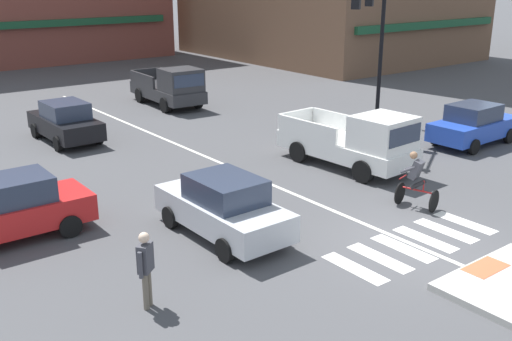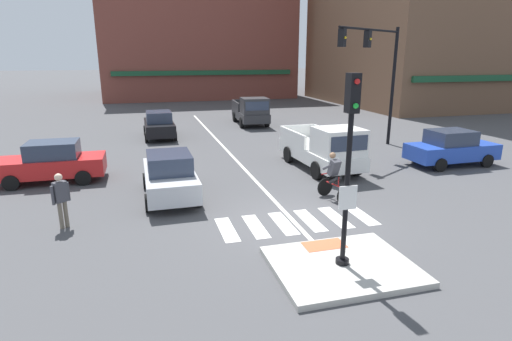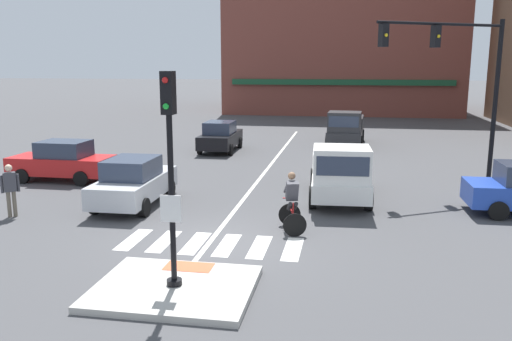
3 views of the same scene
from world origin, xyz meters
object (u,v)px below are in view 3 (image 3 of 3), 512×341
car_red_cross_left (62,161)px  car_silver_westbound_near (134,182)px  pickup_truck_white_eastbound_mid (340,174)px  car_black_westbound_distant (220,137)px  pickup_truck_charcoal_eastbound_distant (345,129)px  cyclist (292,201)px  signal_pole (170,160)px  pedestrian_at_curb_left (10,186)px  traffic_light_mast (461,70)px

car_red_cross_left → car_silver_westbound_near: size_ratio=1.00×
car_red_cross_left → pickup_truck_white_eastbound_mid: pickup_truck_white_eastbound_mid is taller
car_black_westbound_distant → pickup_truck_charcoal_eastbound_distant: size_ratio=0.79×
car_silver_westbound_near → cyclist: bearing=-17.8°
signal_pole → pedestrian_at_curb_left: 8.30m
car_red_cross_left → pickup_truck_charcoal_eastbound_distant: size_ratio=0.79×
car_red_cross_left → car_black_westbound_distant: same height
signal_pole → pickup_truck_charcoal_eastbound_distant: bearing=81.0°
traffic_light_mast → pickup_truck_white_eastbound_mid: bearing=-142.5°
pickup_truck_charcoal_eastbound_distant → cyclist: size_ratio=3.09×
signal_pole → car_silver_westbound_near: 7.56m
traffic_light_mast → pedestrian_at_curb_left: size_ratio=3.83×
signal_pole → car_silver_westbound_near: signal_pole is taller
cyclist → signal_pole: bearing=-113.3°
car_red_cross_left → car_silver_westbound_near: same height
car_silver_westbound_near → cyclist: cyclist is taller
car_red_cross_left → pedestrian_at_curb_left: (1.19, -5.13, 0.17)m
car_silver_westbound_near → car_black_westbound_distant: 11.50m
car_black_westbound_distant → pedestrian_at_curb_left: (-3.40, -13.45, 0.17)m
pickup_truck_white_eastbound_mid → cyclist: (-1.28, -3.56, -0.11)m
signal_pole → pedestrian_at_curb_left: bearing=146.9°
signal_pole → pickup_truck_white_eastbound_mid: 8.98m
pickup_truck_charcoal_eastbound_distant → cyclist: (-1.37, -16.45, -0.11)m
car_red_cross_left → pickup_truck_charcoal_eastbound_distant: (11.32, 11.49, 0.17)m
pickup_truck_charcoal_eastbound_distant → pedestrian_at_curb_left: (-10.13, -16.62, 0.00)m
car_red_cross_left → pickup_truck_white_eastbound_mid: 11.32m
traffic_light_mast → cyclist: bearing=-129.3°
signal_pole → traffic_light_mast: bearing=56.4°
car_black_westbound_distant → pickup_truck_white_eastbound_mid: (6.64, -9.71, 0.17)m
car_black_westbound_distant → car_red_cross_left: bearing=-118.9°
signal_pole → car_silver_westbound_near: bearing=119.1°
pickup_truck_white_eastbound_mid → pedestrian_at_curb_left: size_ratio=3.11×
traffic_light_mast → pickup_truck_charcoal_eastbound_distant: 11.02m
pickup_truck_charcoal_eastbound_distant → car_silver_westbound_near: bearing=-115.2°
car_black_westbound_distant → cyclist: (5.35, -13.27, 0.06)m
traffic_light_mast → car_black_westbound_distant: traffic_light_mast is taller
pickup_truck_charcoal_eastbound_distant → pickup_truck_white_eastbound_mid: 12.89m
car_black_westbound_distant → car_silver_westbound_near: bearing=-90.9°
traffic_light_mast → pickup_truck_white_eastbound_mid: (-4.39, -3.37, -3.51)m
pedestrian_at_curb_left → car_silver_westbound_near: bearing=31.1°
car_red_cross_left → car_black_westbound_distant: (4.60, 8.31, 0.00)m
pickup_truck_charcoal_eastbound_distant → pickup_truck_white_eastbound_mid: (-0.09, -12.89, 0.00)m
pickup_truck_charcoal_eastbound_distant → pickup_truck_white_eastbound_mid: size_ratio=1.00×
traffic_light_mast → car_silver_westbound_near: traffic_light_mast is taller
signal_pole → car_black_westbound_distant: (-3.37, 17.87, -2.00)m
signal_pole → pickup_truck_charcoal_eastbound_distant: size_ratio=0.85×
signal_pole → car_red_cross_left: (-7.97, 9.55, -2.00)m
car_silver_westbound_near → pickup_truck_charcoal_eastbound_distant: bearing=64.8°
car_silver_westbound_near → cyclist: (5.53, -1.77, 0.06)m
car_red_cross_left → cyclist: (9.95, -4.96, 0.06)m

